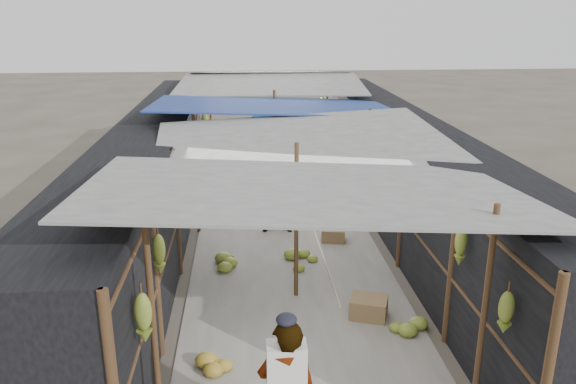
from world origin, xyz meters
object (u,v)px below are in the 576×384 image
object	(u,v)px
crate_near	(369,308)
vendor_seated	(335,163)
black_basin	(329,193)
shopper_blue	(281,195)

from	to	relation	value
crate_near	vendor_seated	bearing A→B (deg)	104.64
black_basin	shopper_blue	bearing A→B (deg)	-120.95
crate_near	shopper_blue	size ratio (longest dim) A/B	0.33
vendor_seated	shopper_blue	bearing A→B (deg)	-30.11
crate_near	vendor_seated	size ratio (longest dim) A/B	0.53
black_basin	shopper_blue	world-z (taller)	shopper_blue
crate_near	shopper_blue	world-z (taller)	shopper_blue
vendor_seated	crate_near	bearing A→B (deg)	-9.79
crate_near	shopper_blue	distance (m)	3.84
crate_near	black_basin	size ratio (longest dim) A/B	0.88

